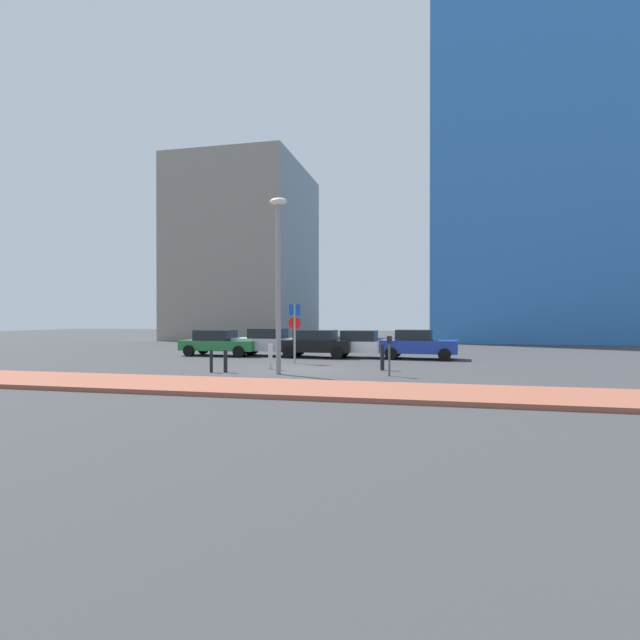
{
  "coord_description": "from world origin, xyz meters",
  "views": [
    {
      "loc": [
        5.47,
        -19.91,
        2.23
      ],
      "look_at": [
        -0.05,
        3.87,
        2.08
      ],
      "focal_mm": 27.47,
      "sensor_mm": 36.0,
      "label": 1
    }
  ],
  "objects_px": {
    "parked_car_silver": "(270,342)",
    "traffic_bollard_near": "(270,357)",
    "parked_car_black": "(316,343)",
    "parking_meter": "(389,350)",
    "traffic_bollard_far": "(382,357)",
    "parked_car_white": "(365,344)",
    "parked_car_green": "(219,343)",
    "street_lamp": "(278,270)",
    "parking_sign_post": "(295,326)",
    "traffic_bollard_mid": "(211,361)",
    "traffic_bollard_edge": "(225,361)",
    "parked_car_blue": "(418,344)"
  },
  "relations": [
    {
      "from": "parked_car_silver",
      "to": "traffic_bollard_near",
      "type": "height_order",
      "value": "parked_car_silver"
    },
    {
      "from": "parked_car_black",
      "to": "parking_meter",
      "type": "xyz_separation_m",
      "value": [
        4.66,
        -7.62,
        0.18
      ]
    },
    {
      "from": "traffic_bollard_far",
      "to": "parked_car_white",
      "type": "bearing_deg",
      "value": 104.59
    },
    {
      "from": "parked_car_black",
      "to": "parked_car_white",
      "type": "xyz_separation_m",
      "value": [
        2.61,
        0.44,
        -0.04
      ]
    },
    {
      "from": "parked_car_green",
      "to": "parked_car_white",
      "type": "xyz_separation_m",
      "value": [
        8.35,
        0.55,
        -0.01
      ]
    },
    {
      "from": "parked_car_silver",
      "to": "street_lamp",
      "type": "xyz_separation_m",
      "value": [
        3.24,
        -8.43,
        3.25
      ]
    },
    {
      "from": "parked_car_silver",
      "to": "parking_meter",
      "type": "bearing_deg",
      "value": -47.05
    },
    {
      "from": "parking_sign_post",
      "to": "traffic_bollard_near",
      "type": "height_order",
      "value": "parking_sign_post"
    },
    {
      "from": "parked_car_black",
      "to": "parking_sign_post",
      "type": "relative_size",
      "value": 1.38
    },
    {
      "from": "parked_car_green",
      "to": "parking_sign_post",
      "type": "relative_size",
      "value": 1.55
    },
    {
      "from": "parked_car_black",
      "to": "traffic_bollard_mid",
      "type": "bearing_deg",
      "value": -106.61
    },
    {
      "from": "traffic_bollard_near",
      "to": "traffic_bollard_mid",
      "type": "height_order",
      "value": "traffic_bollard_near"
    },
    {
      "from": "traffic_bollard_edge",
      "to": "parked_car_black",
      "type": "bearing_deg",
      "value": 76.65
    },
    {
      "from": "parked_car_green",
      "to": "traffic_bollard_far",
      "type": "xyz_separation_m",
      "value": [
        9.94,
        -5.53,
        -0.21
      ]
    },
    {
      "from": "traffic_bollard_far",
      "to": "parking_sign_post",
      "type": "bearing_deg",
      "value": 154.43
    },
    {
      "from": "parked_car_white",
      "to": "parked_car_green",
      "type": "bearing_deg",
      "value": -176.22
    },
    {
      "from": "parked_car_white",
      "to": "traffic_bollard_edge",
      "type": "distance_m",
      "value": 9.45
    },
    {
      "from": "street_lamp",
      "to": "traffic_bollard_edge",
      "type": "distance_m",
      "value": 4.26
    },
    {
      "from": "street_lamp",
      "to": "parked_car_white",
      "type": "bearing_deg",
      "value": 75.4
    },
    {
      "from": "parked_car_green",
      "to": "traffic_bollard_near",
      "type": "xyz_separation_m",
      "value": [
        5.27,
        -6.27,
        -0.22
      ]
    },
    {
      "from": "parked_car_white",
      "to": "traffic_bollard_near",
      "type": "distance_m",
      "value": 7.49
    },
    {
      "from": "parked_car_green",
      "to": "parking_meter",
      "type": "xyz_separation_m",
      "value": [
        10.4,
        -7.52,
        0.21
      ]
    },
    {
      "from": "parked_car_blue",
      "to": "traffic_bollard_edge",
      "type": "bearing_deg",
      "value": -132.01
    },
    {
      "from": "parked_car_white",
      "to": "traffic_bollard_far",
      "type": "relative_size",
      "value": 4.01
    },
    {
      "from": "parked_car_silver",
      "to": "parking_sign_post",
      "type": "xyz_separation_m",
      "value": [
        2.6,
        -3.94,
        1.01
      ]
    },
    {
      "from": "traffic_bollard_far",
      "to": "traffic_bollard_edge",
      "type": "relative_size",
      "value": 1.22
    },
    {
      "from": "parked_car_white",
      "to": "traffic_bollard_far",
      "type": "xyz_separation_m",
      "value": [
        1.58,
        -6.08,
        -0.2
      ]
    },
    {
      "from": "parked_car_silver",
      "to": "traffic_bollard_near",
      "type": "relative_size",
      "value": 4.03
    },
    {
      "from": "parked_car_black",
      "to": "traffic_bollard_near",
      "type": "bearing_deg",
      "value": -94.25
    },
    {
      "from": "parked_car_black",
      "to": "traffic_bollard_edge",
      "type": "relative_size",
      "value": 4.41
    },
    {
      "from": "parked_car_white",
      "to": "parking_meter",
      "type": "bearing_deg",
      "value": -75.76
    },
    {
      "from": "traffic_bollard_edge",
      "to": "traffic_bollard_far",
      "type": "bearing_deg",
      "value": 20.24
    },
    {
      "from": "traffic_bollard_near",
      "to": "traffic_bollard_edge",
      "type": "distance_m",
      "value": 2.04
    },
    {
      "from": "parked_car_green",
      "to": "traffic_bollard_mid",
      "type": "relative_size",
      "value": 4.91
    },
    {
      "from": "traffic_bollard_near",
      "to": "traffic_bollard_far",
      "type": "bearing_deg",
      "value": 9.11
    },
    {
      "from": "traffic_bollard_far",
      "to": "parked_car_silver",
      "type": "bearing_deg",
      "value": 139.23
    },
    {
      "from": "parking_sign_post",
      "to": "parked_car_black",
      "type": "bearing_deg",
      "value": 86.27
    },
    {
      "from": "traffic_bollard_far",
      "to": "traffic_bollard_edge",
      "type": "distance_m",
      "value": 6.46
    },
    {
      "from": "traffic_bollard_mid",
      "to": "parked_car_green",
      "type": "bearing_deg",
      "value": 112.83
    },
    {
      "from": "parked_car_blue",
      "to": "traffic_bollard_far",
      "type": "xyz_separation_m",
      "value": [
        -1.28,
        -5.91,
        -0.25
      ]
    },
    {
      "from": "parking_sign_post",
      "to": "traffic_bollard_near",
      "type": "xyz_separation_m",
      "value": [
        -0.24,
        -2.86,
        -1.26
      ]
    },
    {
      "from": "parking_meter",
      "to": "traffic_bollard_mid",
      "type": "bearing_deg",
      "value": -176.58
    },
    {
      "from": "parked_car_black",
      "to": "parking_meter",
      "type": "height_order",
      "value": "parking_meter"
    },
    {
      "from": "traffic_bollard_mid",
      "to": "street_lamp",
      "type": "bearing_deg",
      "value": 0.76
    },
    {
      "from": "traffic_bollard_edge",
      "to": "traffic_bollard_near",
      "type": "bearing_deg",
      "value": 46.86
    },
    {
      "from": "parked_car_black",
      "to": "traffic_bollard_near",
      "type": "distance_m",
      "value": 6.41
    },
    {
      "from": "street_lamp",
      "to": "traffic_bollard_mid",
      "type": "relative_size",
      "value": 7.58
    },
    {
      "from": "parked_car_black",
      "to": "parking_sign_post",
      "type": "height_order",
      "value": "parking_sign_post"
    },
    {
      "from": "parked_car_silver",
      "to": "parked_car_blue",
      "type": "xyz_separation_m",
      "value": [
        8.3,
        -0.15,
        -0.0
      ]
    },
    {
      "from": "parking_meter",
      "to": "traffic_bollard_far",
      "type": "xyz_separation_m",
      "value": [
        -0.47,
        1.99,
        -0.43
      ]
    }
  ]
}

